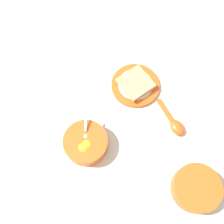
{
  "coord_description": "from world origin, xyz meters",
  "views": [
    {
      "loc": [
        0.26,
        -0.1,
        0.84
      ],
      "look_at": [
        -0.07,
        -0.06,
        0.02
      ],
      "focal_mm": 42.0,
      "sensor_mm": 36.0,
      "label": 1
    }
  ],
  "objects_px": {
    "egg_bowl": "(86,143)",
    "toast_sandwich": "(136,83)",
    "toast_plate": "(135,85)",
    "soup_spoon": "(175,124)",
    "congee_bowl": "(196,188)"
  },
  "relations": [
    {
      "from": "toast_sandwich",
      "to": "congee_bowl",
      "type": "bearing_deg",
      "value": 19.42
    },
    {
      "from": "egg_bowl",
      "to": "toast_plate",
      "type": "relative_size",
      "value": 0.87
    },
    {
      "from": "egg_bowl",
      "to": "soup_spoon",
      "type": "bearing_deg",
      "value": 97.37
    },
    {
      "from": "toast_plate",
      "to": "toast_sandwich",
      "type": "xyz_separation_m",
      "value": [
        0.0,
        -0.0,
        0.02
      ]
    },
    {
      "from": "egg_bowl",
      "to": "soup_spoon",
      "type": "xyz_separation_m",
      "value": [
        -0.04,
        0.3,
        -0.02
      ]
    },
    {
      "from": "toast_sandwich",
      "to": "soup_spoon",
      "type": "relative_size",
      "value": 0.95
    },
    {
      "from": "congee_bowl",
      "to": "egg_bowl",
      "type": "bearing_deg",
      "value": -118.36
    },
    {
      "from": "egg_bowl",
      "to": "soup_spoon",
      "type": "relative_size",
      "value": 1.01
    },
    {
      "from": "toast_sandwich",
      "to": "soup_spoon",
      "type": "xyz_separation_m",
      "value": [
        0.16,
        0.11,
        -0.02
      ]
    },
    {
      "from": "egg_bowl",
      "to": "soup_spoon",
      "type": "height_order",
      "value": "egg_bowl"
    },
    {
      "from": "toast_plate",
      "to": "congee_bowl",
      "type": "relative_size",
      "value": 1.2
    },
    {
      "from": "toast_sandwich",
      "to": "congee_bowl",
      "type": "xyz_separation_m",
      "value": [
        0.37,
        0.13,
        0.0
      ]
    },
    {
      "from": "egg_bowl",
      "to": "toast_sandwich",
      "type": "distance_m",
      "value": 0.27
    },
    {
      "from": "egg_bowl",
      "to": "toast_sandwich",
      "type": "relative_size",
      "value": 1.07
    },
    {
      "from": "soup_spoon",
      "to": "congee_bowl",
      "type": "bearing_deg",
      "value": 5.13
    }
  ]
}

